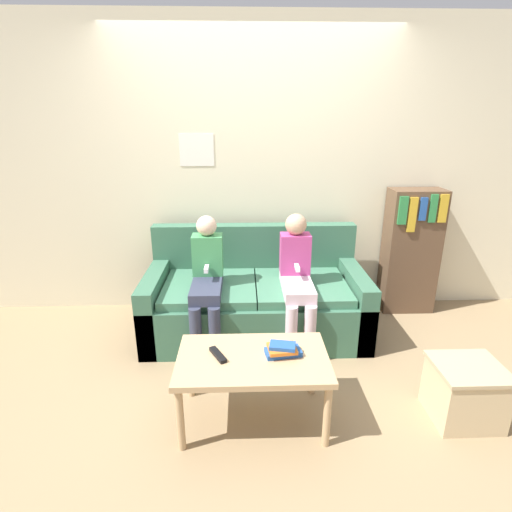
% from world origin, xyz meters
% --- Properties ---
extents(ground_plane, '(10.00, 10.00, 0.00)m').
position_xyz_m(ground_plane, '(0.00, 0.00, 0.00)').
color(ground_plane, '#937A56').
extents(wall_back, '(8.00, 0.06, 2.60)m').
position_xyz_m(wall_back, '(-0.00, 1.11, 1.30)').
color(wall_back, beige).
rests_on(wall_back, ground_plane).
extents(couch, '(1.82, 0.90, 0.86)m').
position_xyz_m(couch, '(0.00, 0.57, 0.28)').
color(couch, '#38664C').
rests_on(couch, ground_plane).
extents(coffee_table, '(0.89, 0.54, 0.44)m').
position_xyz_m(coffee_table, '(-0.05, -0.54, 0.39)').
color(coffee_table, tan).
rests_on(coffee_table, ground_plane).
extents(person_left, '(0.24, 0.60, 1.04)m').
position_xyz_m(person_left, '(-0.39, 0.35, 0.58)').
color(person_left, '#33384C').
rests_on(person_left, ground_plane).
extents(person_right, '(0.24, 0.60, 1.05)m').
position_xyz_m(person_right, '(0.32, 0.36, 0.59)').
color(person_right, silver).
rests_on(person_right, ground_plane).
extents(tv_remote, '(0.11, 0.17, 0.02)m').
position_xyz_m(tv_remote, '(-0.26, -0.53, 0.45)').
color(tv_remote, black).
rests_on(tv_remote, coffee_table).
extents(book_stack, '(0.22, 0.15, 0.08)m').
position_xyz_m(book_stack, '(0.13, -0.52, 0.47)').
color(book_stack, '#23519E').
rests_on(book_stack, coffee_table).
extents(bookshelf, '(0.48, 0.28, 1.17)m').
position_xyz_m(bookshelf, '(1.46, 0.93, 0.59)').
color(bookshelf, brown).
rests_on(bookshelf, ground_plane).
extents(storage_box, '(0.40, 0.37, 0.37)m').
position_xyz_m(storage_box, '(1.24, -0.58, 0.19)').
color(storage_box, '#CCB284').
rests_on(storage_box, ground_plane).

